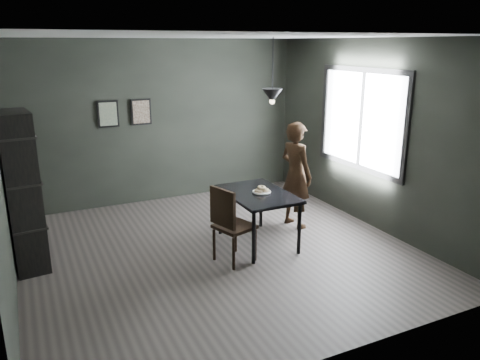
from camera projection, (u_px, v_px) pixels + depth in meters
name	position (u px, v px, depth m)	size (l,w,h in m)	color
ground	(218.00, 251.00, 6.38)	(5.00, 5.00, 0.00)	#3C3734
back_wall	(161.00, 122.00, 8.14)	(5.00, 0.10, 2.80)	black
ceiling	(215.00, 36.00, 5.58)	(5.00, 5.00, 0.02)	silver
window_assembly	(361.00, 120.00, 7.12)	(0.04, 1.96, 1.56)	white
cafe_table	(258.00, 198.00, 6.43)	(0.80, 1.20, 0.75)	black
white_plate	(262.00, 192.00, 6.41)	(0.23, 0.23, 0.01)	silver
donut_pile	(262.00, 189.00, 6.40)	(0.22, 0.16, 0.09)	beige
woman	(296.00, 175.00, 7.04)	(0.59, 0.39, 1.62)	black
wood_chair	(229.00, 221.00, 5.88)	(0.55, 0.55, 1.01)	black
shelf_unit	(22.00, 193.00, 5.65)	(0.37, 0.66, 1.97)	black
pendant_lamp	(272.00, 95.00, 6.23)	(0.28, 0.28, 0.86)	black
framed_print_left	(108.00, 114.00, 7.68)	(0.34, 0.04, 0.44)	black
framed_print_right	(141.00, 112.00, 7.91)	(0.34, 0.04, 0.44)	black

